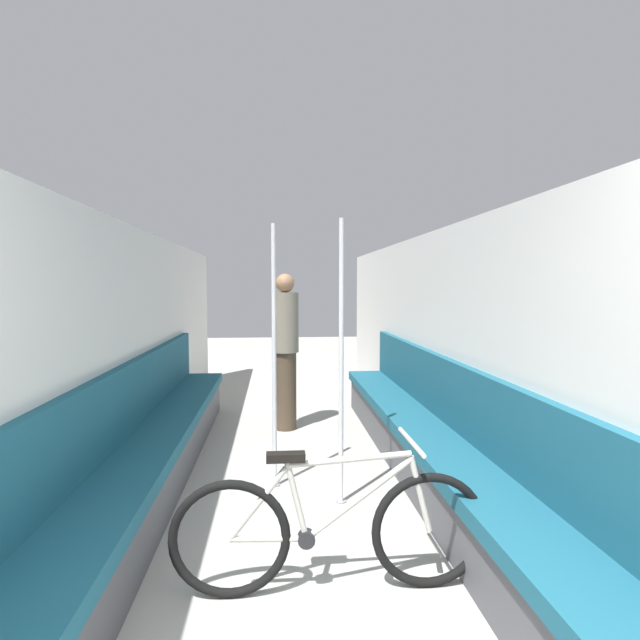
% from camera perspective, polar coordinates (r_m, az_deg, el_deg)
% --- Properties ---
extents(wall_left, '(0.10, 9.74, 2.12)m').
position_cam_1_polar(wall_left, '(4.16, -22.36, -4.00)').
color(wall_left, silver).
rests_on(wall_left, ground).
extents(wall_right, '(0.10, 9.74, 2.12)m').
position_cam_1_polar(wall_right, '(4.25, 15.66, -3.69)').
color(wall_right, silver).
rests_on(wall_right, ground).
extents(bench_seat_row_left, '(0.49, 5.28, 1.01)m').
position_cam_1_polar(bench_seat_row_left, '(4.18, -18.88, -14.24)').
color(bench_seat_row_left, '#4C4C51').
rests_on(bench_seat_row_left, ground).
extents(bench_seat_row_right, '(0.49, 5.28, 1.01)m').
position_cam_1_polar(bench_seat_row_right, '(4.26, 12.47, -13.81)').
color(bench_seat_row_right, '#4C4C51').
rests_on(bench_seat_row_right, ground).
extents(bicycle, '(1.68, 0.46, 0.81)m').
position_cam_1_polar(bicycle, '(2.83, 1.24, -22.87)').
color(bicycle, black).
rests_on(bicycle, ground).
extents(grab_pole_near, '(0.08, 0.08, 2.10)m').
position_cam_1_polar(grab_pole_near, '(3.99, -5.26, -4.61)').
color(grab_pole_near, gray).
rests_on(grab_pole_near, ground).
extents(grab_pole_far, '(0.08, 0.08, 2.10)m').
position_cam_1_polar(grab_pole_far, '(3.67, 2.43, -5.34)').
color(grab_pole_far, gray).
rests_on(grab_pole_far, ground).
extents(passenger_standing, '(0.30, 0.30, 1.75)m').
position_cam_1_polar(passenger_standing, '(5.60, -3.99, -3.34)').
color(passenger_standing, '#473828').
rests_on(passenger_standing, ground).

